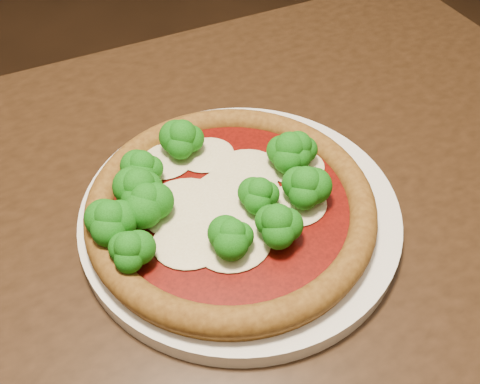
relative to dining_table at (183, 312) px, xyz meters
name	(u,v)px	position (x,y,z in m)	size (l,w,h in m)	color
floor	(238,358)	(0.16, 0.21, -0.64)	(4.00, 4.00, 0.00)	black
dining_table	(183,312)	(0.00, 0.00, 0.00)	(1.11, 0.75, 0.75)	black
plate	(240,214)	(0.07, 0.01, 0.12)	(0.31, 0.31, 0.02)	silver
pizza	(226,201)	(0.06, 0.01, 0.15)	(0.27, 0.27, 0.06)	brown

